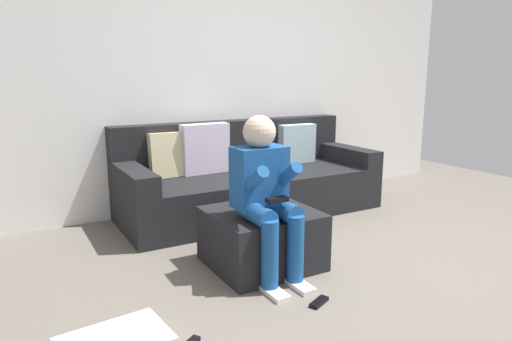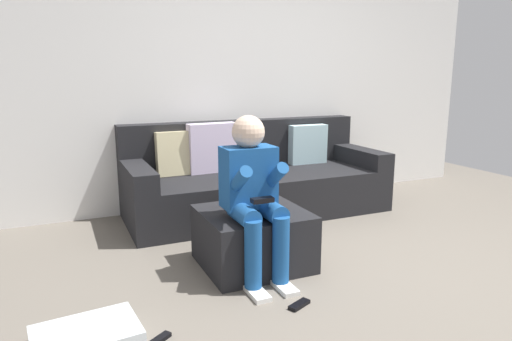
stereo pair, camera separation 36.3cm
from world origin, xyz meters
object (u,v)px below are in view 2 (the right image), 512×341
object	(u,v)px
ottoman	(253,238)
remote_near_ottoman	(299,305)
couch_sectional	(254,180)
person_seated	(253,189)
remote_by_storage_bin	(158,340)
storage_bin	(86,337)

from	to	relation	value
ottoman	remote_near_ottoman	world-z (taller)	ottoman
couch_sectional	remote_near_ottoman	world-z (taller)	couch_sectional
person_seated	remote_near_ottoman	bearing A→B (deg)	-81.28
person_seated	remote_near_ottoman	world-z (taller)	person_seated
couch_sectional	ottoman	size ratio (longest dim) A/B	3.51
couch_sectional	person_seated	size ratio (longest dim) A/B	2.32
remote_by_storage_bin	remote_near_ottoman	bearing A→B (deg)	-32.28
remote_near_ottoman	couch_sectional	bearing A→B (deg)	50.18
storage_bin	remote_near_ottoman	size ratio (longest dim) A/B	3.39
ottoman	person_seated	xyz separation A→B (m)	(-0.07, -0.17, 0.40)
couch_sectional	storage_bin	xyz separation A→B (m)	(-1.68, -1.74, -0.26)
couch_sectional	storage_bin	bearing A→B (deg)	-133.84
ottoman	person_seated	world-z (taller)	person_seated
couch_sectional	remote_near_ottoman	bearing A→B (deg)	-105.89
ottoman	remote_near_ottoman	xyz separation A→B (m)	(0.01, -0.66, -0.19)
remote_near_ottoman	remote_by_storage_bin	xyz separation A→B (m)	(-0.82, -0.03, 0.00)
remote_near_ottoman	storage_bin	bearing A→B (deg)	151.91
storage_bin	remote_by_storage_bin	bearing A→B (deg)	-18.56
person_seated	storage_bin	size ratio (longest dim) A/B	2.12
couch_sectional	ottoman	xyz separation A→B (m)	(-0.53, -1.17, -0.11)
person_seated	remote_by_storage_bin	xyz separation A→B (m)	(-0.75, -0.52, -0.59)
couch_sectional	remote_by_storage_bin	world-z (taller)	couch_sectional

